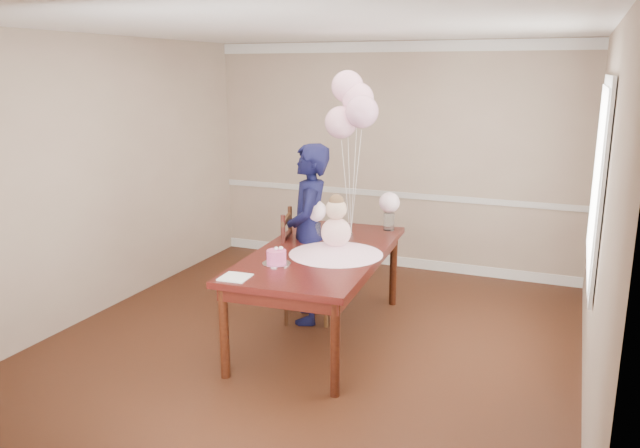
% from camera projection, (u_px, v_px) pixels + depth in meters
% --- Properties ---
extents(floor, '(4.50, 5.00, 0.00)m').
position_uv_depth(floor, '(310.00, 343.00, 5.56)').
color(floor, black).
rests_on(floor, ground).
extents(ceiling, '(4.50, 5.00, 0.02)m').
position_uv_depth(ceiling, '(308.00, 26.00, 4.91)').
color(ceiling, white).
rests_on(ceiling, wall_back).
extents(wall_back, '(4.50, 0.02, 2.70)m').
position_uv_depth(wall_back, '(392.00, 157.00, 7.48)').
color(wall_back, tan).
rests_on(wall_back, floor).
extents(wall_front, '(4.50, 0.02, 2.70)m').
position_uv_depth(wall_front, '(103.00, 287.00, 2.99)').
color(wall_front, tan).
rests_on(wall_front, floor).
extents(wall_left, '(0.02, 5.00, 2.70)m').
position_uv_depth(wall_left, '(97.00, 177.00, 6.07)').
color(wall_left, tan).
rests_on(wall_left, floor).
extents(wall_right, '(0.02, 5.00, 2.70)m').
position_uv_depth(wall_right, '(601.00, 218.00, 4.40)').
color(wall_right, tan).
rests_on(wall_right, floor).
extents(chair_rail_trim, '(4.50, 0.02, 0.07)m').
position_uv_depth(chair_rail_trim, '(390.00, 194.00, 7.58)').
color(chair_rail_trim, silver).
rests_on(chair_rail_trim, wall_back).
extents(crown_molding, '(4.50, 0.02, 0.12)m').
position_uv_depth(crown_molding, '(394.00, 47.00, 7.16)').
color(crown_molding, white).
rests_on(crown_molding, wall_back).
extents(baseboard_trim, '(4.50, 0.02, 0.12)m').
position_uv_depth(baseboard_trim, '(389.00, 260.00, 7.78)').
color(baseboard_trim, white).
rests_on(baseboard_trim, floor).
extents(window_frame, '(0.02, 1.66, 1.56)m').
position_uv_depth(window_frame, '(599.00, 179.00, 4.81)').
color(window_frame, silver).
rests_on(window_frame, wall_right).
extents(window_blinds, '(0.01, 1.50, 1.40)m').
position_uv_depth(window_blinds, '(597.00, 179.00, 4.82)').
color(window_blinds, silver).
rests_on(window_blinds, wall_right).
extents(dining_table_top, '(1.21, 2.22, 0.05)m').
position_uv_depth(dining_table_top, '(320.00, 254.00, 5.53)').
color(dining_table_top, black).
rests_on(dining_table_top, table_leg_fl).
extents(table_apron, '(1.10, 2.11, 0.11)m').
position_uv_depth(table_apron, '(320.00, 262.00, 5.55)').
color(table_apron, black).
rests_on(table_apron, table_leg_fl).
extents(table_leg_fl, '(0.08, 0.08, 0.76)m').
position_uv_depth(table_leg_fl, '(224.00, 333.00, 4.85)').
color(table_leg_fl, black).
rests_on(table_leg_fl, floor).
extents(table_leg_fr, '(0.08, 0.08, 0.76)m').
position_uv_depth(table_leg_fr, '(335.00, 349.00, 4.57)').
color(table_leg_fr, black).
rests_on(table_leg_fr, floor).
extents(table_leg_bl, '(0.08, 0.08, 0.76)m').
position_uv_depth(table_leg_bl, '(310.00, 261.00, 6.68)').
color(table_leg_bl, black).
rests_on(table_leg_bl, floor).
extents(table_leg_br, '(0.08, 0.08, 0.76)m').
position_uv_depth(table_leg_br, '(393.00, 269.00, 6.40)').
color(table_leg_br, black).
rests_on(table_leg_br, floor).
extents(baby_skirt, '(0.87, 0.87, 0.11)m').
position_uv_depth(baby_skirt, '(336.00, 248.00, 5.41)').
color(baby_skirt, '#FFBBD9').
rests_on(baby_skirt, dining_table_top).
extents(baby_torso, '(0.26, 0.26, 0.26)m').
position_uv_depth(baby_torso, '(336.00, 232.00, 5.37)').
color(baby_torso, '#FFA1CA').
rests_on(baby_torso, baby_skirt).
extents(baby_head, '(0.18, 0.18, 0.18)m').
position_uv_depth(baby_head, '(336.00, 209.00, 5.32)').
color(baby_head, beige).
rests_on(baby_head, baby_torso).
extents(baby_hair, '(0.13, 0.13, 0.13)m').
position_uv_depth(baby_hair, '(336.00, 202.00, 5.31)').
color(baby_hair, brown).
rests_on(baby_hair, baby_head).
extents(cake_platter, '(0.25, 0.25, 0.01)m').
position_uv_depth(cake_platter, '(277.00, 263.00, 5.14)').
color(cake_platter, silver).
rests_on(cake_platter, dining_table_top).
extents(birthday_cake, '(0.17, 0.17, 0.11)m').
position_uv_depth(birthday_cake, '(276.00, 257.00, 5.13)').
color(birthday_cake, '#D74386').
rests_on(birthday_cake, cake_platter).
extents(cake_flower_a, '(0.03, 0.03, 0.03)m').
position_uv_depth(cake_flower_a, '(276.00, 248.00, 5.11)').
color(cake_flower_a, white).
rests_on(cake_flower_a, birthday_cake).
extents(cake_flower_b, '(0.03, 0.03, 0.03)m').
position_uv_depth(cake_flower_b, '(281.00, 248.00, 5.12)').
color(cake_flower_b, white).
rests_on(cake_flower_b, birthday_cake).
extents(rose_vase_near, '(0.11, 0.11, 0.17)m').
position_uv_depth(rose_vase_near, '(315.00, 231.00, 5.85)').
color(rose_vase_near, white).
rests_on(rose_vase_near, dining_table_top).
extents(roses_near, '(0.21, 0.21, 0.21)m').
position_uv_depth(roses_near, '(315.00, 211.00, 5.80)').
color(roses_near, white).
rests_on(roses_near, rose_vase_near).
extents(rose_vase_far, '(0.11, 0.11, 0.17)m').
position_uv_depth(rose_vase_far, '(389.00, 222.00, 6.22)').
color(rose_vase_far, white).
rests_on(rose_vase_far, dining_table_top).
extents(roses_far, '(0.21, 0.21, 0.21)m').
position_uv_depth(roses_far, '(389.00, 203.00, 6.17)').
color(roses_far, '#F7CFDE').
rests_on(roses_far, rose_vase_far).
extents(napkin, '(0.23, 0.23, 0.01)m').
position_uv_depth(napkin, '(235.00, 277.00, 4.79)').
color(napkin, white).
rests_on(napkin, dining_table_top).
extents(balloon_weight, '(0.05, 0.05, 0.02)m').
position_uv_depth(balloon_weight, '(351.00, 234.00, 6.03)').
color(balloon_weight, silver).
rests_on(balloon_weight, dining_table_top).
extents(balloon_a, '(0.30, 0.30, 0.30)m').
position_uv_depth(balloon_a, '(341.00, 122.00, 5.81)').
color(balloon_a, '#EDA8C0').
rests_on(balloon_a, balloon_ribbon_a).
extents(balloon_b, '(0.30, 0.30, 0.30)m').
position_uv_depth(balloon_b, '(362.00, 112.00, 5.66)').
color(balloon_b, '#DC9CBE').
rests_on(balloon_b, balloon_ribbon_b).
extents(balloon_c, '(0.30, 0.30, 0.30)m').
position_uv_depth(balloon_c, '(358.00, 99.00, 5.81)').
color(balloon_c, '#FBB2D3').
rests_on(balloon_c, balloon_ribbon_c).
extents(balloon_d, '(0.30, 0.30, 0.30)m').
position_uv_depth(balloon_d, '(347.00, 87.00, 5.84)').
color(balloon_d, '#FFB4D5').
rests_on(balloon_d, balloon_ribbon_d).
extents(balloon_ribbon_a, '(0.10, 0.01, 0.90)m').
position_uv_depth(balloon_ribbon_a, '(346.00, 188.00, 5.94)').
color(balloon_ribbon_a, white).
rests_on(balloon_ribbon_a, balloon_weight).
extents(balloon_ribbon_b, '(0.11, 0.05, 1.01)m').
position_uv_depth(balloon_ribbon_b, '(356.00, 183.00, 5.87)').
color(balloon_ribbon_b, white).
rests_on(balloon_ribbon_b, balloon_weight).
extents(balloon_ribbon_c, '(0.02, 0.10, 1.12)m').
position_uv_depth(balloon_ribbon_c, '(354.00, 176.00, 5.94)').
color(balloon_ribbon_c, white).
rests_on(balloon_ribbon_c, balloon_weight).
extents(balloon_ribbon_d, '(0.10, 0.11, 1.23)m').
position_uv_depth(balloon_ribbon_d, '(349.00, 170.00, 5.96)').
color(balloon_ribbon_d, white).
rests_on(balloon_ribbon_d, balloon_weight).
extents(dining_chair_seat, '(0.57, 0.57, 0.05)m').
position_uv_depth(dining_chair_seat, '(309.00, 272.00, 6.00)').
color(dining_chair_seat, '#311A0D').
rests_on(dining_chair_seat, chair_leg_fl).
extents(chair_leg_fl, '(0.05, 0.05, 0.45)m').
position_uv_depth(chair_leg_fl, '(286.00, 303.00, 5.90)').
color(chair_leg_fl, '#33190D').
rests_on(chair_leg_fl, floor).
extents(chair_leg_fr, '(0.05, 0.05, 0.45)m').
position_uv_depth(chair_leg_fr, '(326.00, 304.00, 5.85)').
color(chair_leg_fr, '#3C2210').
rests_on(chair_leg_fr, floor).
extents(chair_leg_bl, '(0.05, 0.05, 0.45)m').
position_uv_depth(chair_leg_bl, '(293.00, 289.00, 6.26)').
color(chair_leg_bl, '#391A0F').
rests_on(chair_leg_bl, floor).
extents(chair_leg_br, '(0.05, 0.05, 0.45)m').
position_uv_depth(chair_leg_br, '(330.00, 291.00, 6.22)').
color(chair_leg_br, '#32170D').
rests_on(chair_leg_br, floor).
extents(chair_back_post_l, '(0.05, 0.05, 0.59)m').
position_uv_depth(chair_back_post_l, '(283.00, 246.00, 5.77)').
color(chair_back_post_l, '#37130F').
rests_on(chair_back_post_l, dining_chair_seat).
extents(chair_back_post_r, '(0.05, 0.05, 0.59)m').
position_uv_depth(chair_back_post_r, '(290.00, 236.00, 6.13)').
color(chair_back_post_r, '#361A0E').
rests_on(chair_back_post_r, dining_chair_seat).
extents(chair_slat_low, '(0.14, 0.42, 0.05)m').
position_uv_depth(chair_slat_low, '(287.00, 254.00, 5.98)').
color(chair_slat_low, '#3D1910').
rests_on(chair_slat_low, dining_chair_seat).
extents(chair_slat_mid, '(0.14, 0.42, 0.05)m').
position_uv_depth(chair_slat_mid, '(287.00, 237.00, 5.94)').
color(chair_slat_mid, '#3A130F').
rests_on(chair_slat_mid, dining_chair_seat).
extents(chair_slat_top, '(0.14, 0.42, 0.05)m').
position_uv_depth(chair_slat_top, '(286.00, 219.00, 5.90)').
color(chair_slat_top, '#3C2110').
rests_on(chair_slat_top, dining_chair_seat).
extents(woman, '(0.60, 0.72, 1.71)m').
position_uv_depth(woman, '(309.00, 234.00, 5.89)').
color(woman, black).
rests_on(woman, floor).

